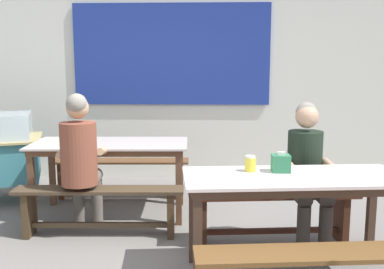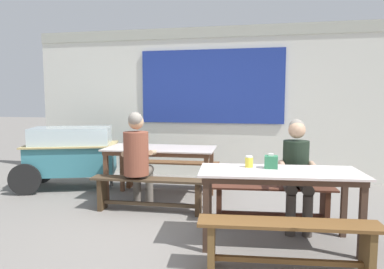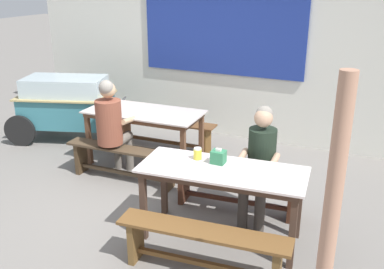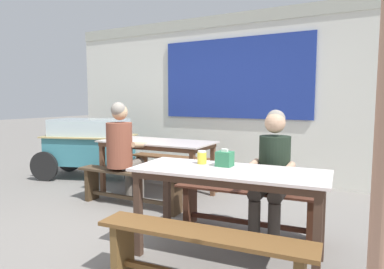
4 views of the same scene
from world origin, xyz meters
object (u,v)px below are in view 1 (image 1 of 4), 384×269
at_px(bench_far_back, 121,173).
at_px(bench_far_front, 99,204).
at_px(dining_table_near, 294,186).
at_px(person_left_back_turned, 80,155).
at_px(person_right_near_table, 307,167).
at_px(condiment_jar, 250,164).
at_px(dining_table_far, 110,150).
at_px(tissue_box, 281,163).
at_px(bench_near_back, 272,211).

bearing_deg(bench_far_back, bench_far_front, -87.67).
relative_size(bench_far_back, bench_far_front, 1.05).
xyz_separation_m(dining_table_near, person_left_back_turned, (-1.82, 0.75, 0.06)).
bearing_deg(person_right_near_table, condiment_jar, -140.01).
distance_m(dining_table_far, bench_far_front, 0.73).
xyz_separation_m(tissue_box, condiment_jar, (-0.23, 0.01, -0.01)).
distance_m(bench_far_front, person_left_back_turned, 0.48).
height_order(person_right_near_table, condiment_jar, person_right_near_table).
xyz_separation_m(bench_far_back, person_right_near_table, (1.91, -1.37, 0.41)).
bearing_deg(dining_table_near, dining_table_far, 141.86).
distance_m(dining_table_far, person_right_near_table, 2.03).
relative_size(dining_table_near, bench_far_back, 1.03).
bearing_deg(bench_far_front, bench_near_back, -3.30).
bearing_deg(dining_table_far, tissue_box, -37.30).
bearing_deg(dining_table_far, bench_near_back, -23.60).
height_order(bench_far_back, bench_near_back, same).
height_order(bench_far_back, person_right_near_table, person_right_near_table).
bearing_deg(tissue_box, dining_table_far, 142.70).
bearing_deg(bench_far_front, dining_table_far, 92.33).
height_order(bench_far_back, condiment_jar, condiment_jar).
relative_size(dining_table_far, person_left_back_turned, 1.23).
relative_size(bench_near_back, tissue_box, 9.78).
bearing_deg(bench_far_front, person_left_back_turned, 163.67).
xyz_separation_m(bench_far_back, condiment_jar, (1.38, -1.81, 0.54)).
bearing_deg(person_left_back_turned, bench_far_back, 83.87).
height_order(dining_table_far, person_right_near_table, person_right_near_table).
distance_m(dining_table_far, bench_near_back, 1.80).
height_order(bench_far_back, tissue_box, tissue_box).
xyz_separation_m(dining_table_near, tissue_box, (-0.09, 0.10, 0.15)).
bearing_deg(bench_far_front, tissue_box, -20.90).
distance_m(bench_far_back, bench_far_front, 1.22).
bearing_deg(bench_near_back, bench_far_front, 176.70).
bearing_deg(dining_table_far, dining_table_near, -38.14).
distance_m(dining_table_near, person_left_back_turned, 1.97).
bearing_deg(bench_far_front, person_right_near_table, -4.46).
height_order(person_left_back_turned, tissue_box, person_left_back_turned).
distance_m(bench_far_back, condiment_jar, 2.34).
bearing_deg(tissue_box, person_right_near_table, 56.29).
bearing_deg(dining_table_near, condiment_jar, 160.64).
height_order(dining_table_near, bench_near_back, dining_table_near).
height_order(dining_table_near, person_right_near_table, person_right_near_table).
relative_size(tissue_box, condiment_jar, 1.28).
height_order(bench_far_front, tissue_box, tissue_box).
relative_size(dining_table_far, bench_far_front, 1.05).
xyz_separation_m(dining_table_near, bench_far_front, (-1.65, 0.70, -0.39)).
xyz_separation_m(person_right_near_table, person_left_back_turned, (-2.04, 0.20, 0.04)).
xyz_separation_m(dining_table_near, bench_near_back, (-0.06, 0.61, -0.40)).
height_order(dining_table_far, tissue_box, tissue_box).
xyz_separation_m(bench_near_back, person_left_back_turned, (-1.76, 0.14, 0.46)).
xyz_separation_m(person_left_back_turned, tissue_box, (1.74, -0.65, 0.09)).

